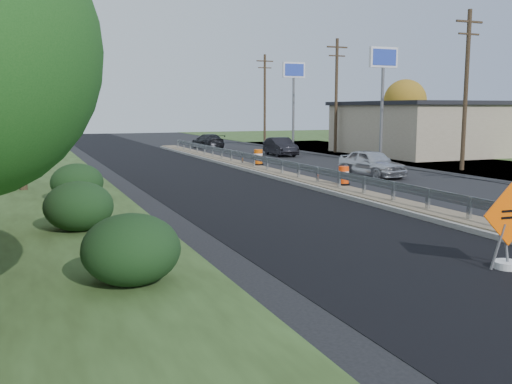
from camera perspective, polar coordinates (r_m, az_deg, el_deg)
name	(u,v)px	position (r m, az deg, el deg)	size (l,w,h in m)	color
ground	(393,206)	(22.39, 13.52, -1.38)	(140.00, 140.00, 0.00)	black
milled_overlay	(204,181)	(29.37, -5.19, 1.10)	(7.20, 120.00, 0.01)	black
median	(299,179)	(29.15, 4.28, 1.26)	(1.60, 55.00, 0.23)	gray
guardrail	(290,166)	(29.97, 3.43, 2.65)	(0.10, 46.15, 0.72)	silver
retail_building_near	(459,127)	(50.90, 19.60, 6.13)	(18.50, 12.50, 4.27)	tan
pylon_sign_mid	(383,68)	(41.31, 12.60, 12.01)	(2.20, 0.30, 7.90)	slate
pylon_sign_north	(294,78)	(53.38, 3.79, 11.31)	(2.20, 0.30, 7.90)	slate
utility_pole_smid	(466,87)	(36.38, 20.26, 9.79)	(1.90, 0.26, 9.40)	#473523
utility_pole_nmid	(336,94)	(48.51, 8.03, 9.72)	(1.90, 0.26, 9.40)	#473523
utility_pole_north	(265,97)	(61.91, 0.88, 9.48)	(1.90, 0.26, 9.40)	#473523
hedge_south	(131,249)	(12.35, -12.38, -5.58)	(2.09, 2.09, 1.52)	black
hedge_mid	(79,206)	(18.13, -17.31, -1.34)	(2.09, 2.09, 1.52)	black
hedge_north	(77,182)	(24.09, -17.46, 0.97)	(2.09, 2.09, 1.52)	black
tree_near_red	(17,82)	(27.85, -22.75, 10.12)	(4.95, 4.95, 7.35)	#473523
tree_far_yellow	(405,101)	(64.89, 14.68, 8.81)	(4.62, 4.62, 6.86)	#473523
caution_sign	(508,247)	(14.47, 23.87, -5.06)	(1.47, 0.61, 2.03)	white
barrel_median_mid	(344,176)	(26.34, 8.76, 1.59)	(0.58, 0.58, 0.85)	black
barrel_median_far	(258,158)	(35.33, 0.22, 3.47)	(0.66, 0.66, 0.96)	black
barrel_shoulder_far	(276,144)	(53.80, 1.99, 4.81)	(0.56, 0.56, 0.82)	black
car_silver	(372,163)	(31.82, 11.50, 2.85)	(1.75, 4.36, 1.49)	silver
car_dark_mid	(280,147)	(45.38, 2.45, 4.57)	(1.51, 4.33, 1.43)	black
car_dark_far	(208,141)	(53.66, -4.83, 5.09)	(1.90, 4.67, 1.36)	black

